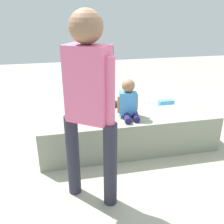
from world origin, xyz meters
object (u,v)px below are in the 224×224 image
object	(u,v)px
adult_standing	(89,97)
party_cup_red	(99,130)
gift_bag	(166,108)
handbag_black_leather	(76,111)
water_bottle_near_gift	(107,107)
cake_plate	(103,120)
child_seated	(129,101)

from	to	relation	value
adult_standing	party_cup_red	bearing A→B (deg)	77.57
gift_bag	handbag_black_leather	distance (m)	1.52
adult_standing	water_bottle_near_gift	size ratio (longest dim) A/B	7.89
cake_plate	handbag_black_leather	size ratio (longest dim) A/B	0.68
child_seated	party_cup_red	bearing A→B (deg)	117.42
gift_bag	handbag_black_leather	world-z (taller)	gift_bag
party_cup_red	water_bottle_near_gift	bearing A→B (deg)	69.89
adult_standing	handbag_black_leather	size ratio (longest dim) A/B	5.24
child_seated	gift_bag	size ratio (longest dim) A/B	1.36
child_seated	gift_bag	xyz separation A→B (m)	(0.92, 0.88, -0.52)
adult_standing	handbag_black_leather	distance (m)	2.20
adult_standing	cake_plate	bearing A→B (deg)	71.01
adult_standing	gift_bag	bearing A→B (deg)	48.34
adult_standing	water_bottle_near_gift	world-z (taller)	adult_standing
water_bottle_near_gift	party_cup_red	distance (m)	0.80
cake_plate	water_bottle_near_gift	bearing A→B (deg)	76.78
child_seated	cake_plate	size ratio (longest dim) A/B	2.16
party_cup_red	handbag_black_leather	distance (m)	0.71
water_bottle_near_gift	handbag_black_leather	world-z (taller)	handbag_black_leather
water_bottle_near_gift	adult_standing	bearing A→B (deg)	-105.24
gift_bag	handbag_black_leather	size ratio (longest dim) A/B	1.07
party_cup_red	handbag_black_leather	bearing A→B (deg)	114.20
gift_bag	water_bottle_near_gift	xyz separation A→B (m)	(-0.93, 0.42, -0.06)
handbag_black_leather	gift_bag	bearing A→B (deg)	-11.72
adult_standing	gift_bag	world-z (taller)	adult_standing
cake_plate	adult_standing	bearing A→B (deg)	-108.99
cake_plate	gift_bag	world-z (taller)	cake_plate
child_seated	cake_plate	distance (m)	0.39
child_seated	cake_plate	xyz separation A→B (m)	(-0.33, -0.08, -0.19)
water_bottle_near_gift	party_cup_red	world-z (taller)	water_bottle_near_gift
cake_plate	gift_bag	size ratio (longest dim) A/B	0.63
adult_standing	party_cup_red	xyz separation A→B (m)	(0.30, 1.35, -1.00)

